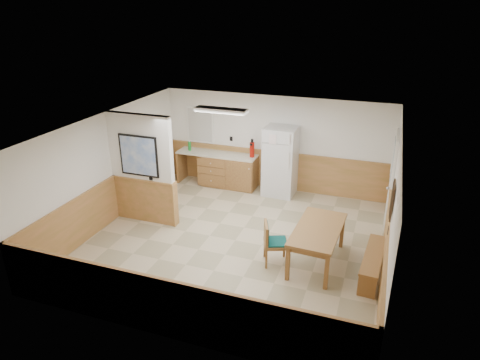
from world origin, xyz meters
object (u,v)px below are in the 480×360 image
at_px(refrigerator, 280,161).
at_px(soap_bottle, 190,146).
at_px(fire_extinguisher, 252,149).
at_px(dining_bench, 373,259).
at_px(dining_chair, 271,240).
at_px(dining_table, 318,233).

distance_m(refrigerator, soap_bottle, 2.57).
bearing_deg(fire_extinguisher, dining_bench, -52.38).
xyz_separation_m(dining_bench, fire_extinguisher, (-3.32, 3.04, 0.77)).
bearing_deg(refrigerator, dining_bench, -47.41).
height_order(dining_bench, soap_bottle, soap_bottle).
xyz_separation_m(refrigerator, fire_extinguisher, (-0.79, 0.09, 0.21)).
height_order(refrigerator, soap_bottle, refrigerator).
distance_m(dining_bench, soap_bottle, 5.94).
relative_size(refrigerator, dining_chair, 2.12).
bearing_deg(dining_chair, soap_bottle, 114.29).
bearing_deg(fire_extinguisher, dining_chair, -75.93).
distance_m(dining_bench, fire_extinguisher, 4.57).
bearing_deg(fire_extinguisher, soap_bottle, 172.19).
bearing_deg(dining_chair, fire_extinguisher, 93.04).
bearing_deg(refrigerator, soap_bottle, -178.57).
relative_size(dining_bench, fire_extinguisher, 3.07).
relative_size(refrigerator, dining_table, 1.07).
bearing_deg(dining_bench, soap_bottle, 153.79).
distance_m(dining_chair, soap_bottle, 4.57).
bearing_deg(fire_extinguisher, dining_table, -62.42).
distance_m(fire_extinguisher, soap_bottle, 1.78).
relative_size(fire_extinguisher, soap_bottle, 1.96).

